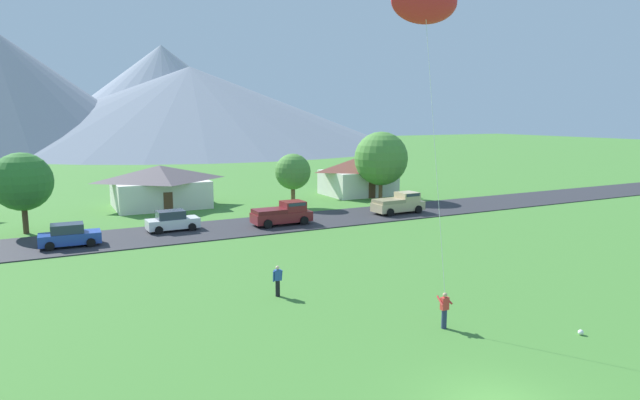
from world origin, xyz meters
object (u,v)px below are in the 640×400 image
object	(u,v)px
parked_car_blue_west_end	(69,236)
parked_car_white_mid_west	(172,221)
tree_left_of_center	(22,182)
house_left_center	(358,175)
watcher_person	(278,280)
kite_flyer_with_kite	(425,4)
house_right_center	(160,185)
pickup_truck_maroon_east_side	(283,213)
soccer_ball	(581,332)
tree_near_left	(293,172)
tree_center	(381,159)
pickup_truck_sand_west_side	(399,203)

from	to	relation	value
parked_car_blue_west_end	parked_car_white_mid_west	xyz separation A→B (m)	(7.89, 2.16, 0.00)
tree_left_of_center	parked_car_white_mid_west	bearing A→B (deg)	-22.93
house_left_center	watcher_person	size ratio (longest dim) A/B	5.02
parked_car_blue_west_end	kite_flyer_with_kite	distance (m)	29.73
house_left_center	house_right_center	bearing A→B (deg)	175.09
parked_car_white_mid_west	pickup_truck_maroon_east_side	xyz separation A→B (m)	(9.19, -1.86, 0.19)
tree_left_of_center	soccer_ball	distance (m)	41.27
tree_near_left	tree_center	distance (m)	11.27
soccer_ball	house_right_center	bearing A→B (deg)	102.67
parked_car_white_mid_west	tree_near_left	bearing A→B (deg)	24.32
parked_car_white_mid_west	soccer_ball	size ratio (longest dim) A/B	17.69
pickup_truck_maroon_east_side	tree_near_left	bearing A→B (deg)	60.31
parked_car_white_mid_west	kite_flyer_with_kite	distance (m)	28.49
house_right_center	kite_flyer_with_kite	world-z (taller)	kite_flyer_with_kite
tree_center	watcher_person	distance (m)	35.23
tree_near_left	pickup_truck_sand_west_side	bearing A→B (deg)	-46.41
parked_car_blue_west_end	pickup_truck_sand_west_side	xyz separation A→B (m)	(29.43, 0.29, 0.19)
tree_left_of_center	tree_near_left	bearing A→B (deg)	3.87
house_right_center	tree_center	bearing A→B (deg)	-15.24
tree_near_left	kite_flyer_with_kite	xyz separation A→B (m)	(-6.92, -30.24, 10.85)
house_right_center	parked_car_blue_west_end	size ratio (longest dim) A/B	2.35
tree_center	parked_car_blue_west_end	bearing A→B (deg)	-164.88
kite_flyer_with_kite	watcher_person	size ratio (longest dim) A/B	9.46
tree_near_left	tree_center	bearing A→B (deg)	2.51
tree_near_left	parked_car_white_mid_west	size ratio (longest dim) A/B	1.33
tree_near_left	tree_left_of_center	size ratio (longest dim) A/B	0.85
tree_near_left	parked_car_blue_west_end	size ratio (longest dim) A/B	1.33
pickup_truck_sand_west_side	kite_flyer_with_kite	xyz separation A→B (m)	(-14.64, -22.12, 13.54)
pickup_truck_maroon_east_side	watcher_person	xyz separation A→B (m)	(-7.75, -17.29, -0.18)
pickup_truck_sand_west_side	soccer_ball	distance (m)	29.97
house_right_center	parked_car_blue_west_end	world-z (taller)	house_right_center
tree_near_left	pickup_truck_maroon_east_side	xyz separation A→B (m)	(-4.62, -8.11, -2.69)
parked_car_white_mid_west	house_right_center	bearing A→B (deg)	83.05
tree_near_left	watcher_person	distance (m)	28.40
tree_left_of_center	parked_car_blue_west_end	size ratio (longest dim) A/B	1.56
parked_car_white_mid_west	kite_flyer_with_kite	xyz separation A→B (m)	(6.90, -23.99, 13.73)
house_right_center	parked_car_blue_west_end	xyz separation A→B (m)	(-9.49, -15.28, -1.39)
tree_near_left	tree_center	xyz separation A→B (m)	(11.22, 0.49, 0.93)
house_right_center	tree_near_left	world-z (taller)	tree_near_left
pickup_truck_maroon_east_side	kite_flyer_with_kite	world-z (taller)	kite_flyer_with_kite
tree_left_of_center	soccer_ball	bearing A→B (deg)	-57.40
house_right_center	soccer_ball	bearing A→B (deg)	-77.33
tree_left_of_center	parked_car_blue_west_end	world-z (taller)	tree_left_of_center
house_right_center	parked_car_blue_west_end	bearing A→B (deg)	-121.83
pickup_truck_sand_west_side	house_right_center	bearing A→B (deg)	143.06
tree_near_left	pickup_truck_sand_west_side	size ratio (longest dim) A/B	1.07
parked_car_blue_west_end	soccer_ball	distance (m)	33.83
house_right_center	tree_left_of_center	distance (m)	15.21
parked_car_white_mid_west	kite_flyer_with_kite	bearing A→B (deg)	-73.96
house_left_center	pickup_truck_sand_west_side	world-z (taller)	house_left_center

